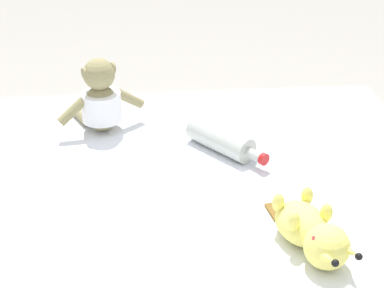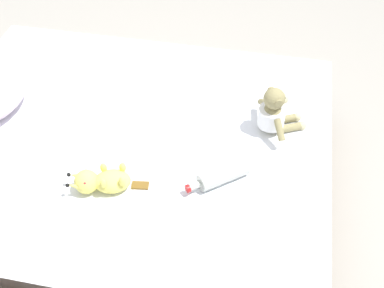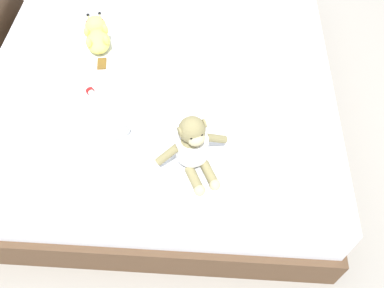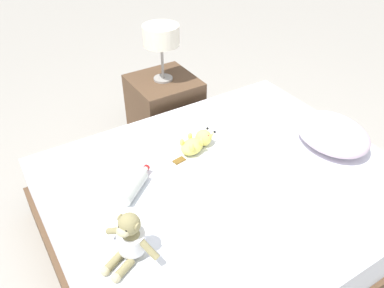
% 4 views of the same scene
% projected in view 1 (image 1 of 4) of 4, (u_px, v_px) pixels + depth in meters
% --- Properties ---
extents(plush_monkey, '(0.27, 0.25, 0.24)m').
position_uv_depth(plush_monkey, '(100.00, 100.00, 1.82)').
color(plush_monkey, '#8E8456').
rests_on(plush_monkey, bed).
extents(plush_yellow_creature, '(0.17, 0.32, 0.10)m').
position_uv_depth(plush_yellow_creature, '(312.00, 232.00, 1.31)').
color(plush_yellow_creature, '#EAE066').
rests_on(plush_yellow_creature, bed).
extents(glass_bottle, '(0.22, 0.25, 0.07)m').
position_uv_depth(glass_bottle, '(222.00, 140.00, 1.72)').
color(glass_bottle, '#B7BCB2').
rests_on(glass_bottle, bed).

